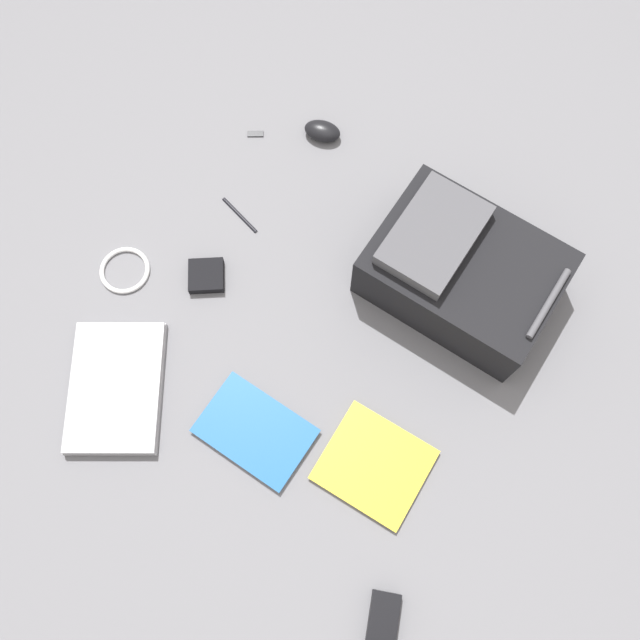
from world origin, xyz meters
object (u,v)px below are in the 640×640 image
(cable_coil, at_px, (125,270))
(power_brick, at_px, (383,625))
(computer_mouse, at_px, (322,131))
(pen_black, at_px, (240,215))
(earbud_pouch, at_px, (206,276))
(laptop, at_px, (116,387))
(backpack, at_px, (461,271))
(book_red, at_px, (374,465))
(book_manual, at_px, (255,431))
(usb_stick, at_px, (255,134))

(cable_coil, relative_size, power_brick, 0.96)
(computer_mouse, relative_size, power_brick, 0.75)
(power_brick, bearing_deg, pen_black, -128.51)
(cable_coil, height_order, power_brick, power_brick)
(earbud_pouch, bearing_deg, laptop, -2.45)
(backpack, height_order, book_red, backpack)
(book_manual, bearing_deg, power_brick, 66.65)
(earbud_pouch, xyz_separation_m, usb_stick, (-0.43, -0.14, -0.01))
(pen_black, bearing_deg, computer_mouse, 170.53)
(book_manual, height_order, power_brick, power_brick)
(book_red, distance_m, power_brick, 0.35)
(earbud_pouch, bearing_deg, book_red, 73.49)
(usb_stick, bearing_deg, book_manual, 33.97)
(pen_black, relative_size, usb_stick, 3.05)
(pen_black, bearing_deg, backpack, 102.68)
(book_manual, xyz_separation_m, power_brick, (0.21, 0.48, 0.01))
(backpack, height_order, cable_coil, backpack)
(laptop, height_order, book_red, laptop)
(book_red, xyz_separation_m, pen_black, (-0.38, -0.65, -0.00))
(laptop, relative_size, earbud_pouch, 4.42)
(earbud_pouch, height_order, usb_stick, earbud_pouch)
(backpack, height_order, power_brick, backpack)
(computer_mouse, distance_m, power_brick, 1.27)
(laptop, bearing_deg, pen_black, -178.50)
(earbud_pouch, relative_size, usb_stick, 2.01)
(laptop, xyz_separation_m, book_manual, (-0.09, 0.35, -0.01))
(laptop, height_order, book_manual, laptop)
(book_red, xyz_separation_m, earbud_pouch, (-0.18, -0.62, 0.01))
(pen_black, xyz_separation_m, earbud_pouch, (0.20, 0.03, 0.01))
(computer_mouse, xyz_separation_m, pen_black, (0.33, -0.06, -0.02))
(book_red, distance_m, cable_coil, 0.81)
(laptop, height_order, power_brick, laptop)
(computer_mouse, bearing_deg, earbud_pouch, -17.64)
(laptop, relative_size, usb_stick, 8.87)
(laptop, height_order, cable_coil, laptop)
(cable_coil, relative_size, usb_stick, 2.94)
(computer_mouse, height_order, earbud_pouch, computer_mouse)
(power_brick, height_order, earbud_pouch, power_brick)
(cable_coil, bearing_deg, book_manual, 72.33)
(cable_coil, distance_m, earbud_pouch, 0.22)
(pen_black, bearing_deg, earbud_pouch, 8.73)
(backpack, relative_size, pen_black, 3.34)
(computer_mouse, relative_size, usb_stick, 2.29)
(computer_mouse, distance_m, usb_stick, 0.19)
(usb_stick, bearing_deg, pen_black, 24.44)
(cable_coil, xyz_separation_m, power_brick, (0.37, 1.00, 0.01))
(backpack, relative_size, cable_coil, 3.46)
(laptop, bearing_deg, computer_mouse, 177.37)
(book_manual, xyz_separation_m, book_red, (-0.08, 0.28, -0.00))
(book_red, relative_size, cable_coil, 1.84)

